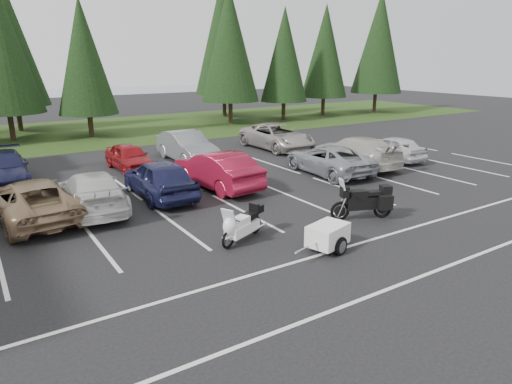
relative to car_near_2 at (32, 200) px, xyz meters
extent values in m
plane|color=black|center=(6.21, -4.33, -0.74)|extent=(120.00, 120.00, 0.00)
cube|color=#1E3210|center=(6.21, 19.67, -0.73)|extent=(80.00, 16.00, 0.01)
cube|color=slate|center=(10.21, 50.67, -0.74)|extent=(70.00, 50.00, 0.02)
cube|color=silver|center=(6.21, -2.33, -0.73)|extent=(32.00, 16.00, 0.01)
cylinder|color=#332316|center=(1.21, 18.57, 0.57)|extent=(0.36, 0.36, 2.62)
cylinder|color=#332316|center=(6.21, 17.27, 0.39)|extent=(0.36, 0.36, 2.26)
cone|color=black|center=(6.21, 17.27, 4.90)|extent=(4.14, 4.14, 7.99)
cylinder|color=#332316|center=(18.21, 17.77, 0.61)|extent=(0.36, 0.36, 2.69)
cone|color=black|center=(18.21, 17.77, 5.98)|extent=(4.93, 4.93, 9.52)
cylinder|color=#332316|center=(23.71, 17.47, 0.43)|extent=(0.36, 0.36, 2.33)
cone|color=black|center=(23.71, 17.47, 5.08)|extent=(4.27, 4.27, 8.24)
cylinder|color=#332316|center=(29.21, 18.27, 0.50)|extent=(0.36, 0.36, 2.47)
cone|color=black|center=(29.21, 18.27, 5.44)|extent=(4.53, 4.53, 8.76)
cylinder|color=#332316|center=(35.21, 16.97, 0.68)|extent=(0.36, 0.36, 2.83)
cone|color=black|center=(35.21, 16.97, 6.34)|extent=(5.19, 5.19, 10.03)
cylinder|color=#332316|center=(2.21, 23.17, 0.62)|extent=(0.36, 0.36, 2.71)
cone|color=black|center=(2.21, 23.17, 6.04)|extent=(4.97, 4.97, 9.61)
cylinder|color=#332316|center=(20.21, 22.47, 0.76)|extent=(0.36, 0.36, 3.00)
cone|color=black|center=(20.21, 22.47, 6.76)|extent=(5.50, 5.50, 10.62)
imported|color=#876C4E|center=(0.00, 0.00, 0.00)|extent=(2.96, 5.53, 1.48)
imported|color=silver|center=(2.05, -0.05, 0.00)|extent=(2.49, 5.24, 1.48)
imported|color=#1B1D43|center=(4.79, 0.20, 0.07)|extent=(1.97, 4.76, 1.61)
imported|color=maroon|center=(7.46, 0.21, 0.08)|extent=(2.19, 5.09, 1.63)
imported|color=gray|center=(13.33, -0.50, -0.03)|extent=(2.73, 5.28, 1.42)
imported|color=#B5B2A6|center=(15.59, -0.06, 0.05)|extent=(2.39, 5.52, 1.58)
imported|color=silver|center=(18.53, -0.08, -0.06)|extent=(2.01, 4.14, 1.36)
imported|color=#181A3D|center=(-0.41, 5.83, 0.00)|extent=(2.37, 5.21, 1.48)
imported|color=maroon|center=(5.29, 5.61, -0.07)|extent=(1.75, 3.99, 1.34)
imported|color=slate|center=(8.61, 5.88, 0.09)|extent=(1.76, 5.00, 1.65)
imported|color=#9C948F|center=(14.90, 6.14, 0.05)|extent=(2.66, 5.67, 1.57)
camera|label=1|loc=(-1.67, -17.10, 4.79)|focal=32.00mm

